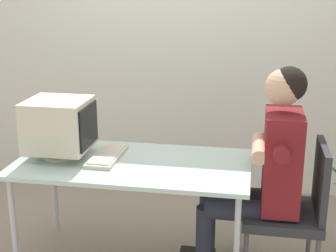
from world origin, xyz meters
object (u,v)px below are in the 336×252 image
Objects in this scene: office_chair at (294,205)px; desk at (133,169)px; person_seated at (264,165)px; keyboard at (107,156)px; crt_monitor at (59,125)px.

desk is at bearing -177.84° from office_chair.
keyboard is at bearing 179.96° from person_seated.
person_seated reaches higher than keyboard.
office_chair is (1.02, 0.04, -0.18)m from desk.
office_chair is at bearing 2.16° from desk.
person_seated is (1.30, 0.02, -0.20)m from crt_monitor.
keyboard is (0.30, 0.02, -0.20)m from crt_monitor.
desk is 1.66× the size of office_chair.
crt_monitor reaches higher than desk.
person_seated reaches higher than office_chair.
keyboard is at bearing 167.66° from desk.
keyboard is 1.00m from person_seated.
desk is at bearing -177.32° from person_seated.
keyboard is at bearing 179.97° from office_chair.
crt_monitor is at bearing -179.15° from office_chair.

